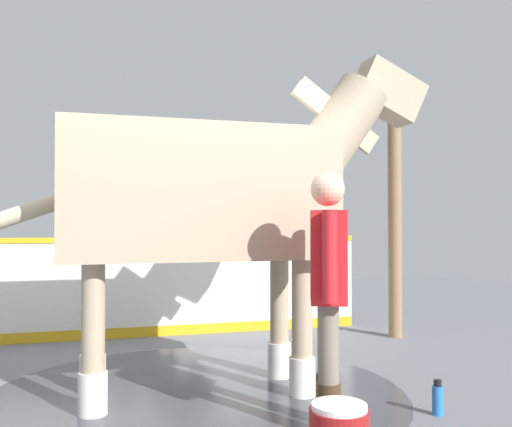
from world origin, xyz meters
name	(u,v)px	position (x,y,z in m)	size (l,w,h in m)	color
ground_plane	(158,396)	(0.00, 0.00, -0.01)	(16.00, 16.00, 0.02)	slate
wet_patch	(196,394)	(-0.05, -0.29, 0.00)	(3.24, 3.24, 0.00)	#42444C
barrier_wall	(161,290)	(2.31, -0.19, 0.54)	(0.29, 4.88, 1.16)	white
roof_post_near	(395,206)	(1.58, -2.83, 1.52)	(0.16, 0.16, 3.04)	olive
horse	(213,196)	(-0.04, -0.42, 1.53)	(1.08, 3.45, 2.72)	tan
handler	(328,281)	(-1.00, -1.01, 0.95)	(0.64, 0.36, 1.65)	#47331E
bottle_spray	(438,399)	(-0.92, -1.84, 0.11)	(0.08, 0.08, 0.24)	blue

